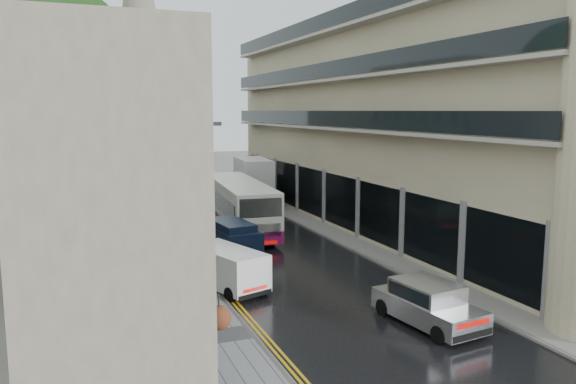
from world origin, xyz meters
TOP-DOWN VIEW (x-y plane):
  - road at (0.00, 27.50)m, footprint 9.00×85.00m
  - left_sidewalk at (-5.85, 27.50)m, footprint 2.70×85.00m
  - right_sidewalk at (5.40, 27.50)m, footprint 1.80×85.00m
  - old_shop_row at (-9.45, 30.00)m, footprint 4.50×56.00m
  - modern_block at (10.30, 26.00)m, footprint 8.00×40.00m
  - church_spire at (0.50, 82.00)m, footprint 6.40×6.40m
  - tree_near at (-12.50, 20.00)m, footprint 10.56×10.56m
  - tree_far at (-12.20, 33.00)m, footprint 9.24×9.24m
  - cream_bus at (-1.41, 24.89)m, footprint 3.71×12.26m
  - white_lorry at (2.56, 35.39)m, footprint 3.07×7.92m
  - silver_hatchback at (1.26, 7.72)m, footprint 2.48×4.64m
  - white_van at (-4.30, 14.50)m, footprint 3.07×4.60m
  - navy_van at (-3.28, 18.84)m, footprint 2.36×4.76m
  - pedestrian at (-5.89, 24.12)m, footprint 0.61×0.45m
  - lamp_post_near at (-4.99, 15.83)m, footprint 0.83×0.22m
  - lamp_post_far at (-5.69, 35.01)m, footprint 1.00×0.42m

SIDE VIEW (x-z plane):
  - road at x=0.00m, z-range 0.00..0.02m
  - left_sidewalk at x=-5.85m, z-range 0.00..0.12m
  - right_sidewalk at x=5.40m, z-range 0.00..0.12m
  - silver_hatchback at x=1.26m, z-range 0.02..1.68m
  - pedestrian at x=-5.89m, z-range 0.12..1.65m
  - white_van at x=-4.30m, z-range 0.02..1.94m
  - navy_van at x=-3.28m, z-range 0.02..2.36m
  - cream_bus at x=-1.41m, z-range 0.02..3.31m
  - white_lorry at x=2.56m, z-range 0.02..4.08m
  - lamp_post_near at x=-4.99m, z-range 0.12..7.47m
  - lamp_post_far at x=-5.69m, z-range 0.12..8.76m
  - old_shop_row at x=-9.45m, z-range 0.00..12.00m
  - tree_far at x=-12.20m, z-range 0.00..12.46m
  - tree_near at x=-12.50m, z-range 0.00..13.89m
  - modern_block at x=10.30m, z-range 0.00..14.00m
  - church_spire at x=0.50m, z-range 0.00..40.00m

